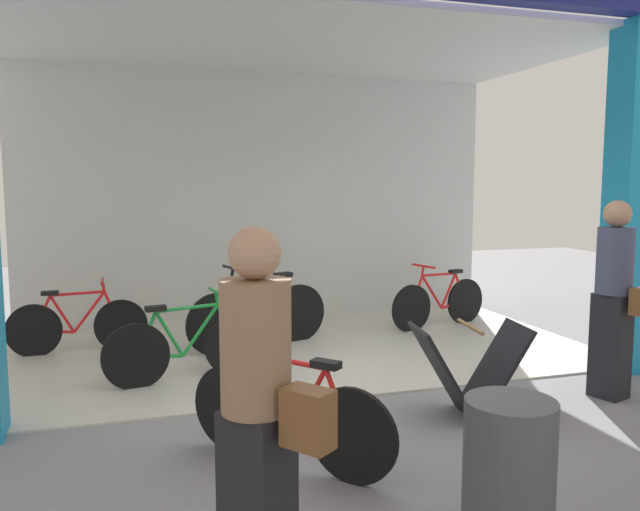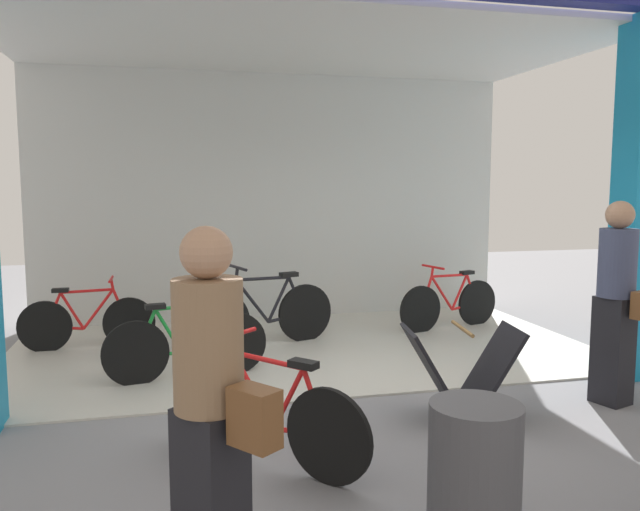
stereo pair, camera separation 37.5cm
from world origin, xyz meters
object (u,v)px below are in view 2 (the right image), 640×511
(bicycle_inside_1, at_px, (450,304))
(bicycle_inside_2, at_px, (186,345))
(bicycle_parked_0, at_px, (269,415))
(bicycle_inside_3, at_px, (265,314))
(pedestrian_2, at_px, (212,409))
(trash_bin, at_px, (474,478))
(sandwich_board_sign, at_px, (461,373))
(pedestrian_0, at_px, (617,301))
(bicycle_inside_0, at_px, (87,322))

(bicycle_inside_1, relative_size, bicycle_inside_2, 0.96)
(bicycle_inside_1, bearing_deg, bicycle_parked_0, -130.58)
(bicycle_inside_2, relative_size, bicycle_inside_3, 0.92)
(bicycle_parked_0, xyz_separation_m, pedestrian_2, (-0.44, -1.22, 0.52))
(bicycle_parked_0, height_order, trash_bin, bicycle_parked_0)
(sandwich_board_sign, bearing_deg, bicycle_inside_2, 143.51)
(sandwich_board_sign, xyz_separation_m, pedestrian_0, (1.41, 0.03, 0.51))
(bicycle_inside_3, bearing_deg, sandwich_board_sign, -65.32)
(bicycle_inside_1, bearing_deg, bicycle_inside_0, 179.74)
(bicycle_parked_0, height_order, sandwich_board_sign, bicycle_parked_0)
(pedestrian_0, xyz_separation_m, trash_bin, (-2.15, -1.69, -0.49))
(pedestrian_2, bearing_deg, bicycle_inside_1, 54.13)
(bicycle_inside_0, relative_size, pedestrian_0, 0.86)
(bicycle_inside_1, height_order, pedestrian_2, pedestrian_2)
(bicycle_inside_2, distance_m, trash_bin, 3.44)
(bicycle_inside_3, xyz_separation_m, sandwich_board_sign, (1.16, -2.54, -0.01))
(bicycle_parked_0, distance_m, trash_bin, 1.47)
(bicycle_inside_1, bearing_deg, pedestrian_0, -86.77)
(bicycle_inside_3, bearing_deg, trash_bin, -84.24)
(bicycle_inside_1, bearing_deg, sandwich_board_sign, -113.59)
(pedestrian_2, bearing_deg, bicycle_inside_2, 90.49)
(bicycle_inside_2, relative_size, bicycle_parked_0, 1.31)
(bicycle_inside_1, relative_size, trash_bin, 1.93)
(bicycle_inside_1, relative_size, bicycle_inside_3, 0.88)
(bicycle_parked_0, distance_m, pedestrian_2, 1.40)
(sandwich_board_sign, distance_m, trash_bin, 1.81)
(bicycle_inside_2, height_order, pedestrian_0, pedestrian_0)
(bicycle_inside_0, distance_m, bicycle_inside_3, 1.97)
(bicycle_parked_0, relative_size, pedestrian_0, 0.69)
(pedestrian_2, bearing_deg, bicycle_inside_0, 103.22)
(sandwich_board_sign, relative_size, pedestrian_2, 0.57)
(bicycle_inside_3, height_order, sandwich_board_sign, bicycle_inside_3)
(bicycle_inside_1, xyz_separation_m, sandwich_board_sign, (-1.25, -2.86, 0.04))
(bicycle_inside_1, distance_m, trash_bin, 4.93)
(bicycle_inside_1, xyz_separation_m, bicycle_inside_2, (-3.31, -1.33, 0.01))
(pedestrian_0, bearing_deg, bicycle_inside_1, 93.23)
(trash_bin, bearing_deg, bicycle_parked_0, 125.22)
(bicycle_inside_2, bearing_deg, pedestrian_2, -89.51)
(trash_bin, bearing_deg, pedestrian_0, 38.12)
(bicycle_inside_2, distance_m, pedestrian_2, 3.24)
(bicycle_parked_0, xyz_separation_m, sandwich_board_sign, (1.59, 0.46, 0.03))
(bicycle_inside_3, relative_size, sandwich_board_sign, 1.77)
(bicycle_inside_1, distance_m, pedestrian_0, 2.88)
(bicycle_inside_0, relative_size, bicycle_inside_2, 0.95)
(bicycle_inside_1, distance_m, bicycle_inside_2, 3.56)
(pedestrian_2, relative_size, trash_bin, 2.18)
(bicycle_inside_1, relative_size, pedestrian_0, 0.86)
(bicycle_inside_1, bearing_deg, trash_bin, -113.80)
(bicycle_inside_0, bearing_deg, pedestrian_0, -32.26)
(bicycle_parked_0, bearing_deg, pedestrian_0, 9.22)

